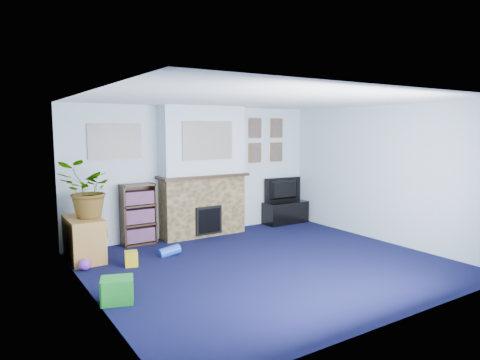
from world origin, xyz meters
TOP-DOWN VIEW (x-y plane):
  - floor at (0.00, 0.00)m, footprint 5.00×4.50m
  - ceiling at (0.00, 0.00)m, footprint 5.00×4.50m
  - wall_back at (0.00, 2.25)m, footprint 5.00×0.04m
  - wall_front at (0.00, -2.25)m, footprint 5.00×0.04m
  - wall_left at (-2.50, 0.00)m, footprint 0.04×4.50m
  - wall_right at (2.50, 0.00)m, footprint 0.04×4.50m
  - chimney_breast at (0.00, 2.05)m, footprint 1.72×0.50m
  - collage_main at (0.00, 1.84)m, footprint 1.00×0.03m
  - collage_left at (-1.55, 2.23)m, footprint 0.90×0.03m
  - portrait_tl at (1.30, 2.23)m, footprint 0.30×0.03m
  - portrait_tr at (1.85, 2.23)m, footprint 0.30×0.03m
  - portrait_bl at (1.30, 2.23)m, footprint 0.30×0.03m
  - portrait_br at (1.85, 2.23)m, footprint 0.30×0.03m
  - tv_stand at (1.95, 2.03)m, footprint 0.96×0.40m
  - television at (1.95, 2.05)m, footprint 0.88×0.19m
  - bookshelf at (-1.23, 2.11)m, footprint 0.58×0.28m
  - sideboard at (-2.24, 1.67)m, footprint 0.47×0.84m
  - potted_plant at (-2.19, 1.62)m, footprint 0.84×0.76m
  - mantel_clock at (0.01, 2.00)m, footprint 0.11×0.07m
  - mantel_candle at (0.38, 2.00)m, footprint 0.05×0.05m
  - mantel_teddy at (-0.61, 2.00)m, footprint 0.13×0.13m
  - mantel_can at (0.75, 2.00)m, footprint 0.06×0.06m
  - green_crate at (-2.30, -0.20)m, footprint 0.44×0.39m
  - toy_ball at (-2.35, 1.17)m, footprint 0.17×0.17m
  - toy_block at (-1.73, 1.00)m, footprint 0.22×0.22m
  - toy_tube at (-1.06, 1.18)m, footprint 0.35×0.15m

SIDE VIEW (x-z plane):
  - floor at x=0.00m, z-range -0.01..0.01m
  - toy_tube at x=-1.06m, z-range -0.03..0.17m
  - toy_ball at x=-2.35m, z-range 0.01..0.17m
  - toy_block at x=-1.73m, z-range 0.00..0.22m
  - green_crate at x=-2.30m, z-range 0.00..0.28m
  - tv_stand at x=1.95m, z-range 0.00..0.45m
  - sideboard at x=-2.24m, z-range 0.02..0.68m
  - bookshelf at x=-1.23m, z-range -0.02..1.03m
  - television at x=1.95m, z-range 0.45..0.96m
  - potted_plant at x=-2.19m, z-range 0.66..1.51m
  - chimney_breast at x=0.00m, z-range -0.02..2.38m
  - wall_back at x=0.00m, z-range 0.00..2.40m
  - wall_front at x=0.00m, z-range 0.00..2.40m
  - wall_left at x=-2.50m, z-range 0.00..2.40m
  - wall_right at x=2.50m, z-range 0.00..2.40m
  - mantel_can at x=0.75m, z-range 1.15..1.27m
  - mantel_teddy at x=-0.61m, z-range 1.15..1.28m
  - mantel_clock at x=0.01m, z-range 1.14..1.30m
  - mantel_candle at x=0.38m, z-range 1.16..1.30m
  - portrait_bl at x=1.30m, z-range 1.30..1.70m
  - portrait_br at x=1.85m, z-range 1.30..1.70m
  - collage_left at x=-1.55m, z-range 1.49..2.07m
  - collage_main at x=0.00m, z-range 1.44..2.12m
  - portrait_tl at x=1.30m, z-range 1.80..2.20m
  - portrait_tr at x=1.85m, z-range 1.80..2.20m
  - ceiling at x=0.00m, z-range 2.40..2.40m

